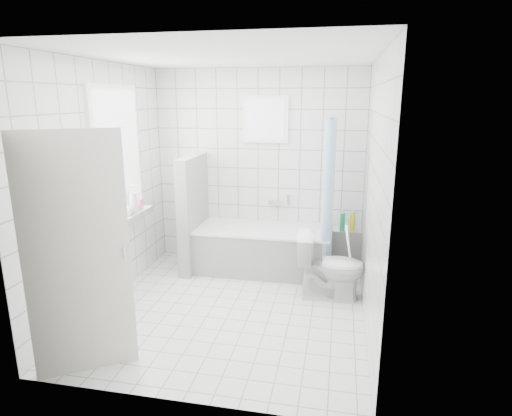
# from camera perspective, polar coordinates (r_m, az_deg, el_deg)

# --- Properties ---
(ground) EXTENTS (3.00, 3.00, 0.00)m
(ground) POSITION_cam_1_polar(r_m,az_deg,el_deg) (4.78, -3.26, -13.23)
(ground) COLOR white
(ground) RESTS_ON ground
(ceiling) EXTENTS (3.00, 3.00, 0.00)m
(ceiling) POSITION_cam_1_polar(r_m,az_deg,el_deg) (4.25, -3.78, 19.60)
(ceiling) COLOR white
(ceiling) RESTS_ON ground
(wall_back) EXTENTS (2.80, 0.02, 2.60)m
(wall_back) POSITION_cam_1_polar(r_m,az_deg,el_deg) (5.77, 0.27, 5.30)
(wall_back) COLOR white
(wall_back) RESTS_ON ground
(wall_front) EXTENTS (2.80, 0.02, 2.60)m
(wall_front) POSITION_cam_1_polar(r_m,az_deg,el_deg) (2.95, -10.87, -3.87)
(wall_front) COLOR white
(wall_front) RESTS_ON ground
(wall_left) EXTENTS (0.02, 3.00, 2.60)m
(wall_left) POSITION_cam_1_polar(r_m,az_deg,el_deg) (4.87, -19.67, 2.75)
(wall_left) COLOR white
(wall_left) RESTS_ON ground
(wall_right) EXTENTS (0.02, 3.00, 2.60)m
(wall_right) POSITION_cam_1_polar(r_m,az_deg,el_deg) (4.20, 15.30, 1.35)
(wall_right) COLOR white
(wall_right) RESTS_ON ground
(window_left) EXTENTS (0.01, 0.90, 1.40)m
(window_left) POSITION_cam_1_polar(r_m,az_deg,el_deg) (5.06, -17.79, 6.76)
(window_left) COLOR white
(window_left) RESTS_ON wall_left
(window_back) EXTENTS (0.50, 0.01, 0.50)m
(window_back) POSITION_cam_1_polar(r_m,az_deg,el_deg) (5.64, 1.21, 11.73)
(window_back) COLOR white
(window_back) RESTS_ON wall_back
(window_sill) EXTENTS (0.18, 1.02, 0.08)m
(window_sill) POSITION_cam_1_polar(r_m,az_deg,el_deg) (5.18, -16.73, -1.36)
(window_sill) COLOR white
(window_sill) RESTS_ON wall_left
(door) EXTENTS (0.70, 0.46, 2.00)m
(door) POSITION_cam_1_polar(r_m,az_deg,el_deg) (3.67, -22.68, -6.09)
(door) COLOR silver
(door) RESTS_ON ground
(bathtub) EXTENTS (1.73, 0.77, 0.58)m
(bathtub) POSITION_cam_1_polar(r_m,az_deg,el_deg) (5.64, 0.99, -5.54)
(bathtub) COLOR white
(bathtub) RESTS_ON ground
(partition_wall) EXTENTS (0.15, 0.85, 1.50)m
(partition_wall) POSITION_cam_1_polar(r_m,az_deg,el_deg) (5.68, -8.34, -0.67)
(partition_wall) COLOR white
(partition_wall) RESTS_ON ground
(tiled_ledge) EXTENTS (0.40, 0.24, 0.55)m
(tiled_ledge) POSITION_cam_1_polar(r_m,az_deg,el_deg) (5.81, 12.01, -5.42)
(tiled_ledge) COLOR white
(tiled_ledge) RESTS_ON ground
(toilet) EXTENTS (0.76, 0.46, 0.76)m
(toilet) POSITION_cam_1_polar(r_m,az_deg,el_deg) (4.93, 9.90, -7.66)
(toilet) COLOR white
(toilet) RESTS_ON ground
(curtain_rod) EXTENTS (0.02, 0.80, 0.02)m
(curtain_rod) POSITION_cam_1_polar(r_m,az_deg,el_deg) (5.20, 9.98, 11.84)
(curtain_rod) COLOR silver
(curtain_rod) RESTS_ON wall_back
(shower_curtain) EXTENTS (0.14, 0.48, 1.78)m
(shower_curtain) POSITION_cam_1_polar(r_m,az_deg,el_deg) (5.18, 9.51, 1.81)
(shower_curtain) COLOR #4394C6
(shower_curtain) RESTS_ON curtain_rod
(tub_faucet) EXTENTS (0.18, 0.06, 0.06)m
(tub_faucet) POSITION_cam_1_polar(r_m,az_deg,el_deg) (5.78, 2.58, 0.74)
(tub_faucet) COLOR silver
(tub_faucet) RESTS_ON wall_back
(sill_bottles) EXTENTS (0.18, 0.42, 0.33)m
(sill_bottles) POSITION_cam_1_polar(r_m,az_deg,el_deg) (5.23, -16.23, 0.75)
(sill_bottles) COLOR silver
(sill_bottles) RESTS_ON window_sill
(ledge_bottles) EXTENTS (0.19, 0.15, 0.24)m
(ledge_bottles) POSITION_cam_1_polar(r_m,az_deg,el_deg) (5.64, 12.31, -1.83)
(ledge_bottles) COLOR green
(ledge_bottles) RESTS_ON tiled_ledge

